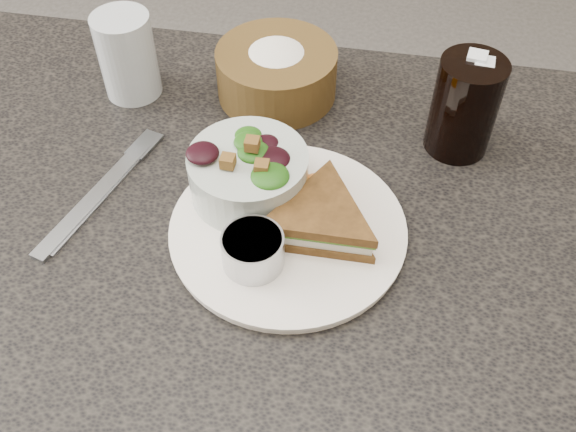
# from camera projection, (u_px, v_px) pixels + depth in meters

# --- Properties ---
(dining_table) EXTENTS (1.00, 0.70, 0.75)m
(dining_table) POSITION_uv_depth(u_px,v_px,m) (259.00, 363.00, 1.04)
(dining_table) COLOR black
(dining_table) RESTS_ON floor
(dinner_plate) EXTENTS (0.27, 0.27, 0.01)m
(dinner_plate) POSITION_uv_depth(u_px,v_px,m) (288.00, 230.00, 0.73)
(dinner_plate) COLOR white
(dinner_plate) RESTS_ON dining_table
(sandwich) EXTENTS (0.15, 0.15, 0.04)m
(sandwich) POSITION_uv_depth(u_px,v_px,m) (320.00, 219.00, 0.71)
(sandwich) COLOR brown
(sandwich) RESTS_ON dinner_plate
(salad_bowl) EXTENTS (0.18, 0.18, 0.08)m
(salad_bowl) POSITION_uv_depth(u_px,v_px,m) (248.00, 168.00, 0.73)
(salad_bowl) COLOR #ACBAB2
(salad_bowl) RESTS_ON dinner_plate
(dressing_ramekin) EXTENTS (0.09, 0.09, 0.04)m
(dressing_ramekin) POSITION_uv_depth(u_px,v_px,m) (253.00, 250.00, 0.68)
(dressing_ramekin) COLOR #A9ACB0
(dressing_ramekin) RESTS_ON dinner_plate
(orange_wedge) EXTENTS (0.10, 0.10, 0.03)m
(orange_wedge) POSITION_uv_depth(u_px,v_px,m) (321.00, 184.00, 0.75)
(orange_wedge) COLOR orange
(orange_wedge) RESTS_ON dinner_plate
(fork) EXTENTS (0.08, 0.20, 0.01)m
(fork) POSITION_uv_depth(u_px,v_px,m) (95.00, 198.00, 0.77)
(fork) COLOR gray
(fork) RESTS_ON dining_table
(knife) EXTENTS (0.06, 0.18, 0.00)m
(knife) POSITION_uv_depth(u_px,v_px,m) (98.00, 201.00, 0.77)
(knife) COLOR #AAAEB6
(knife) RESTS_ON dining_table
(bread_basket) EXTENTS (0.18, 0.18, 0.09)m
(bread_basket) POSITION_uv_depth(u_px,v_px,m) (277.00, 65.00, 0.87)
(bread_basket) COLOR brown
(bread_basket) RESTS_ON dining_table
(cola_glass) EXTENTS (0.09, 0.09, 0.14)m
(cola_glass) POSITION_uv_depth(u_px,v_px,m) (466.00, 102.00, 0.78)
(cola_glass) COLOR black
(cola_glass) RESTS_ON dining_table
(water_glass) EXTENTS (0.09, 0.09, 0.12)m
(water_glass) POSITION_uv_depth(u_px,v_px,m) (127.00, 56.00, 0.86)
(water_glass) COLOR #B2BBC1
(water_glass) RESTS_ON dining_table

